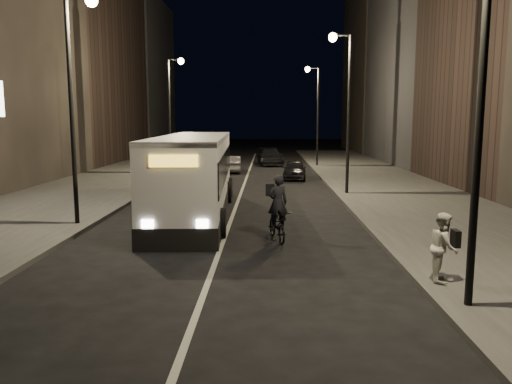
# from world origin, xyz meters

# --- Properties ---
(ground) EXTENTS (180.00, 180.00, 0.00)m
(ground) POSITION_xyz_m (0.00, 0.00, 0.00)
(ground) COLOR black
(ground) RESTS_ON ground
(sidewalk_right) EXTENTS (7.00, 70.00, 0.16)m
(sidewalk_right) POSITION_xyz_m (8.50, 14.00, 0.08)
(sidewalk_right) COLOR #353533
(sidewalk_right) RESTS_ON ground
(sidewalk_left) EXTENTS (7.00, 70.00, 0.16)m
(sidewalk_left) POSITION_xyz_m (-8.50, 14.00, 0.08)
(sidewalk_left) COLOR #353533
(sidewalk_left) RESTS_ON ground
(building_row_right) EXTENTS (8.00, 61.00, 21.00)m
(building_row_right) POSITION_xyz_m (16.00, 27.50, 10.50)
(building_row_right) COLOR black
(building_row_right) RESTS_ON ground
(building_row_left) EXTENTS (8.00, 61.00, 22.00)m
(building_row_left) POSITION_xyz_m (-16.00, 28.50, 11.00)
(building_row_left) COLOR black
(building_row_left) RESTS_ON ground
(streetlight_right_near) EXTENTS (1.20, 0.44, 8.12)m
(streetlight_right_near) POSITION_xyz_m (5.33, -4.00, 5.36)
(streetlight_right_near) COLOR black
(streetlight_right_near) RESTS_ON sidewalk_right
(streetlight_right_mid) EXTENTS (1.20, 0.44, 8.12)m
(streetlight_right_mid) POSITION_xyz_m (5.33, 12.00, 5.36)
(streetlight_right_mid) COLOR black
(streetlight_right_mid) RESTS_ON sidewalk_right
(streetlight_right_far) EXTENTS (1.20, 0.44, 8.12)m
(streetlight_right_far) POSITION_xyz_m (5.33, 28.00, 5.36)
(streetlight_right_far) COLOR black
(streetlight_right_far) RESTS_ON sidewalk_right
(streetlight_left_near) EXTENTS (1.20, 0.44, 8.12)m
(streetlight_left_near) POSITION_xyz_m (-5.33, 4.00, 5.36)
(streetlight_left_near) COLOR black
(streetlight_left_near) RESTS_ON sidewalk_left
(streetlight_left_far) EXTENTS (1.20, 0.44, 8.12)m
(streetlight_left_far) POSITION_xyz_m (-5.33, 22.00, 5.36)
(streetlight_left_far) COLOR black
(streetlight_left_far) RESTS_ON sidewalk_left
(city_bus) EXTENTS (3.33, 12.37, 3.30)m
(city_bus) POSITION_xyz_m (-1.60, 6.68, 1.80)
(city_bus) COLOR silver
(city_bus) RESTS_ON ground
(cyclist_on_bicycle) EXTENTS (1.08, 2.01, 2.19)m
(cyclist_on_bicycle) POSITION_xyz_m (1.78, 2.13, 0.73)
(cyclist_on_bicycle) COLOR black
(cyclist_on_bicycle) RESTS_ON ground
(pedestrian_woman) EXTENTS (0.81, 0.94, 1.64)m
(pedestrian_woman) POSITION_xyz_m (5.60, -2.43, 0.98)
(pedestrian_woman) COLOR beige
(pedestrian_woman) RESTS_ON sidewalk_right
(car_near) EXTENTS (1.76, 3.83, 1.27)m
(car_near) POSITION_xyz_m (3.26, 19.43, 0.64)
(car_near) COLOR black
(car_near) RESTS_ON ground
(car_mid) EXTENTS (1.52, 3.84, 1.24)m
(car_mid) POSITION_xyz_m (-1.26, 23.71, 0.62)
(car_mid) COLOR #3D3E40
(car_mid) RESTS_ON ground
(car_far) EXTENTS (2.47, 5.14, 1.44)m
(car_far) POSITION_xyz_m (1.66, 30.07, 0.72)
(car_far) COLOR black
(car_far) RESTS_ON ground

